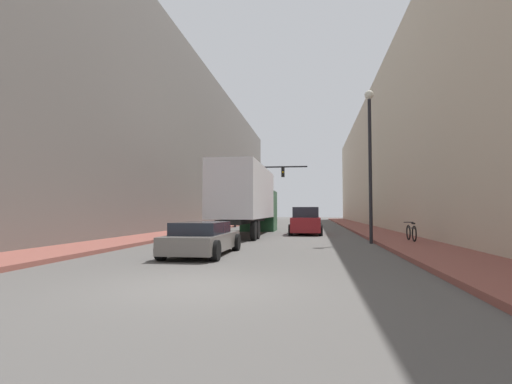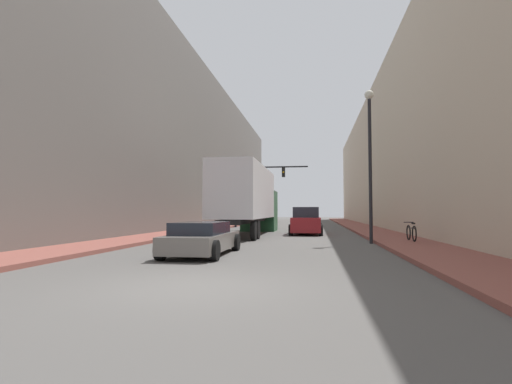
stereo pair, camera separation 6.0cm
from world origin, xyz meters
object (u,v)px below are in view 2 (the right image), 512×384
Objects in this scene: sedan_car at (202,239)px; suv_car at (306,222)px; street_lamp at (370,145)px; semi_truck at (249,199)px; parked_bicycle at (411,233)px; traffic_signal_gantry at (253,183)px.

sedan_car is 0.98× the size of suv_car.
street_lamp is (6.48, 5.84, 4.06)m from sedan_car.
semi_truck is 10.90m from parked_bicycle.
suv_car is at bearing 75.72° from sedan_car.
semi_truck reaches higher than suv_car.
traffic_signal_gantry is 3.82× the size of parked_bicycle.
traffic_signal_gantry reaches higher than sedan_car.
sedan_car reaches higher than parked_bicycle.
semi_truck is 7.13× the size of parked_bicycle.
semi_truck reaches higher than parked_bicycle.
parked_bicycle is at bearing -60.83° from traffic_signal_gantry.
sedan_car is (0.37, -12.15, -1.77)m from semi_truck.
street_lamp reaches higher than sedan_car.
parked_bicycle is (4.94, -7.29, -0.31)m from suv_car.
sedan_car is 9.62m from street_lamp.
traffic_signal_gantry reaches higher than semi_truck.
suv_car is at bearing 113.73° from street_lamp.
suv_car is 2.58× the size of parked_bicycle.
traffic_signal_gantry reaches higher than parked_bicycle.
parked_bicycle is (8.63, -6.40, -1.80)m from semi_truck.
semi_truck is 1.87× the size of traffic_signal_gantry.
suv_car is at bearing 13.53° from semi_truck.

